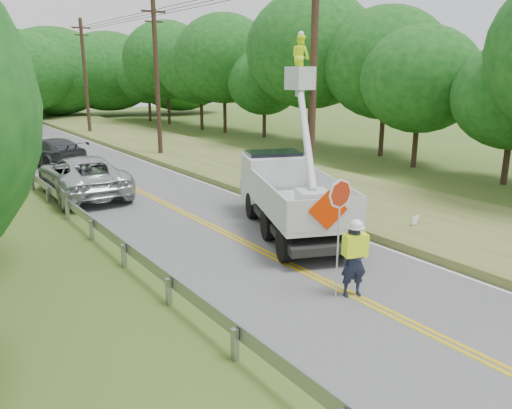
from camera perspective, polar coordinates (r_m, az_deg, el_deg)
ground at (r=12.30m, az=16.92°, el=-12.84°), size 140.00×140.00×0.00m
road at (r=22.93m, az=-11.71°, el=0.70°), size 7.20×96.00×0.03m
guardrail at (r=22.42m, az=-22.14°, el=0.97°), size 0.18×48.00×0.77m
utility_poles at (r=27.20m, az=-5.10°, el=14.40°), size 1.60×43.30×10.00m
tall_grass_verge at (r=26.47m, az=2.43°, el=3.26°), size 7.00×96.00×0.30m
treeline_right at (r=40.04m, az=2.16°, el=16.06°), size 11.80×52.61×11.31m
flagger at (r=12.79m, az=11.30°, el=-5.80°), size 1.19×0.69×3.12m
bucket_truck at (r=18.53m, az=3.52°, el=2.56°), size 5.18×7.51×6.98m
suv_silver at (r=24.20m, az=-19.44°, el=3.18°), size 3.44×6.83×1.85m
suv_darkgrey at (r=32.69m, az=-22.65°, el=5.65°), size 3.58×6.10×1.66m
stop_sign_permanent at (r=27.72m, az=-25.84°, el=5.63°), size 0.41×0.41×2.60m
yard_sign at (r=18.53m, az=17.99°, el=-1.79°), size 0.44×0.10×0.64m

